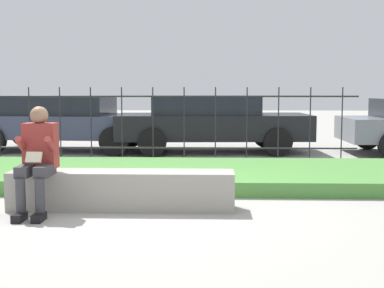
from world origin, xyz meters
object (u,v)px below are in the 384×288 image
(person_seated_reader, at_px, (38,155))
(car_parked_left, at_px, (63,121))
(stone_bench, at_px, (122,192))
(car_parked_center, at_px, (211,122))

(person_seated_reader, distance_m, car_parked_left, 6.63)
(stone_bench, distance_m, person_seated_reader, 1.10)
(car_parked_center, relative_size, car_parked_left, 0.97)
(stone_bench, height_order, car_parked_left, car_parked_left)
(stone_bench, xyz_separation_m, person_seated_reader, (-0.94, -0.27, 0.49))
(stone_bench, relative_size, car_parked_left, 0.59)
(car_parked_center, distance_m, car_parked_left, 3.54)
(person_seated_reader, bearing_deg, car_parked_left, 102.97)
(person_seated_reader, height_order, car_parked_center, car_parked_center)
(car_parked_left, bearing_deg, person_seated_reader, -73.44)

